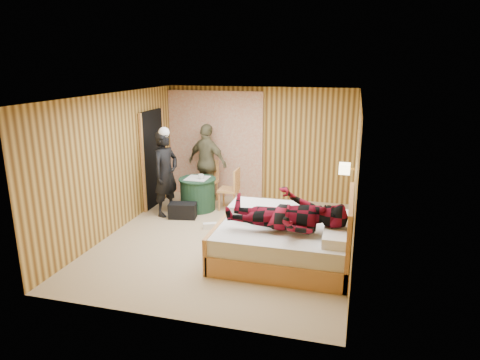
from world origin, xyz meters
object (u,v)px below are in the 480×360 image
(bed, at_px, (286,241))
(duffel_bag, at_px, (183,211))
(nightstand, at_px, (338,229))
(woman_standing, at_px, (166,174))
(wall_lamp, at_px, (345,169))
(round_table, at_px, (198,194))
(chair_far, at_px, (208,177))
(chair_near, at_px, (232,186))
(man_at_table, at_px, (207,163))
(man_on_bed, at_px, (287,205))

(bed, distance_m, duffel_bag, 2.66)
(bed, height_order, nightstand, bed)
(nightstand, xyz_separation_m, woman_standing, (-3.43, 0.62, 0.58))
(wall_lamp, height_order, round_table, wall_lamp)
(chair_far, xyz_separation_m, woman_standing, (-0.51, -1.07, 0.32))
(wall_lamp, relative_size, duffel_bag, 0.48)
(chair_near, distance_m, woman_standing, 1.40)
(bed, bearing_deg, chair_far, 130.53)
(duffel_bag, xyz_separation_m, man_at_table, (0.12, 1.21, 0.71))
(nightstand, height_order, duffel_bag, nightstand)
(chair_far, height_order, man_at_table, man_at_table)
(chair_near, bearing_deg, man_at_table, -123.16)
(bed, bearing_deg, chair_near, 125.22)
(round_table, xyz_separation_m, chair_far, (0.01, 0.62, 0.19))
(bed, xyz_separation_m, duffel_bag, (-2.29, 1.34, -0.17))
(duffel_bag, bearing_deg, chair_far, 73.14)
(bed, bearing_deg, duffel_bag, 149.66)
(man_at_table, bearing_deg, round_table, 109.34)
(bed, distance_m, man_on_bed, 0.71)
(duffel_bag, xyz_separation_m, man_on_bed, (2.32, -1.57, 0.84))
(nightstand, height_order, round_table, round_table)
(chair_near, height_order, duffel_bag, chair_near)
(bed, xyz_separation_m, chair_near, (-1.47, 2.08, 0.19))
(bed, distance_m, man_at_table, 3.39)
(wall_lamp, bearing_deg, chair_near, 154.50)
(chair_far, relative_size, duffel_bag, 1.73)
(chair_far, relative_size, man_on_bed, 0.53)
(man_at_table, bearing_deg, man_on_bed, 147.70)
(man_at_table, bearing_deg, woman_standing, 84.94)
(wall_lamp, distance_m, bed, 1.61)
(bed, height_order, round_table, bed)
(round_table, xyz_separation_m, duffel_bag, (-0.12, -0.56, -0.19))
(bed, bearing_deg, man_on_bed, -82.89)
(chair_far, distance_m, chair_near, 0.81)
(man_on_bed, bearing_deg, woman_standing, 148.02)
(nightstand, relative_size, duffel_bag, 1.05)
(bed, distance_m, round_table, 2.89)
(duffel_bag, distance_m, man_on_bed, 2.92)
(man_at_table, bearing_deg, nightstand, 168.93)
(wall_lamp, bearing_deg, bed, -128.70)
(duffel_bag, height_order, woman_standing, woman_standing)
(wall_lamp, distance_m, man_at_table, 3.38)
(nightstand, xyz_separation_m, man_at_table, (-2.93, 1.72, 0.58))
(round_table, relative_size, man_on_bed, 0.44)
(man_on_bed, bearing_deg, wall_lamp, 57.84)
(chair_near, height_order, man_at_table, man_at_table)
(bed, height_order, duffel_bag, bed)
(chair_near, bearing_deg, bed, 35.70)
(nightstand, relative_size, man_at_table, 0.33)
(duffel_bag, bearing_deg, nightstand, -20.03)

